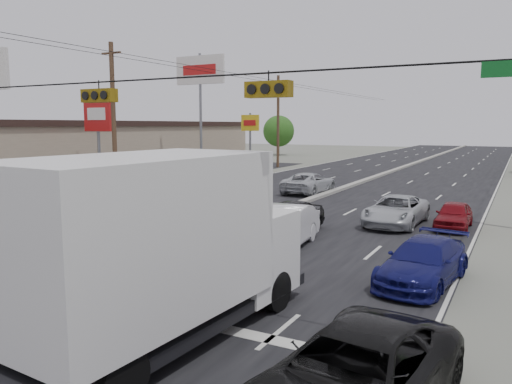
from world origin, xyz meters
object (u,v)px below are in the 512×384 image
at_px(tree_left_far, 279,131).
at_px(black_suv, 355,378).
at_px(queue_car_e, 454,216).
at_px(oncoming_near, 171,193).
at_px(pole_sign_mid, 98,119).
at_px(pole_sign_far, 250,127).
at_px(queue_car_d, 423,262).
at_px(box_truck, 162,247).
at_px(queue_car_c, 396,211).
at_px(queue_car_a, 288,217).
at_px(oncoming_far, 309,183).
at_px(queue_car_b, 282,228).
at_px(utility_pole_left_b, 114,118).
at_px(pole_sign_billboard, 200,78).
at_px(utility_pole_left_c, 278,121).
at_px(red_sedan, 228,248).
at_px(tan_sedan, 73,278).

relative_size(tree_left_far, black_suv, 1.21).
bearing_deg(queue_car_e, oncoming_near, -178.28).
xyz_separation_m(pole_sign_mid, pole_sign_far, (1.00, 22.00, -0.71)).
height_order(queue_car_d, queue_car_e, queue_car_d).
distance_m(box_truck, queue_car_c, 15.34).
distance_m(box_truck, oncoming_near, 18.97).
distance_m(pole_sign_far, queue_car_d, 43.08).
bearing_deg(queue_car_a, queue_car_c, 55.54).
bearing_deg(oncoming_far, pole_sign_mid, 15.48).
bearing_deg(oncoming_far, box_truck, 106.25).
relative_size(tree_left_far, queue_car_b, 1.27).
distance_m(utility_pole_left_b, tree_left_far, 46.01).
xyz_separation_m(utility_pole_left_b, pole_sign_billboard, (-2.00, 13.00, 3.76)).
height_order(utility_pole_left_c, tree_left_far, utility_pole_left_c).
xyz_separation_m(utility_pole_left_b, queue_car_e, (21.35, -0.99, -4.50)).
relative_size(tree_left_far, queue_car_d, 1.36).
xyz_separation_m(utility_pole_left_c, black_suv, (21.82, -42.50, -4.40)).
bearing_deg(box_truck, oncoming_near, 131.10).
bearing_deg(queue_car_b, queue_car_a, 104.20).
relative_size(pole_sign_far, queue_car_c, 1.22).
bearing_deg(oncoming_near, queue_car_c, 173.13).
height_order(pole_sign_mid, pole_sign_far, pole_sign_mid).
bearing_deg(black_suv, queue_car_a, 126.22).
bearing_deg(oncoming_far, queue_car_a, 109.68).
bearing_deg(utility_pole_left_c, queue_car_b, -64.06).
bearing_deg(pole_sign_billboard, pole_sign_mid, -104.04).
xyz_separation_m(queue_car_a, oncoming_near, (-9.35, 3.97, -0.02)).
relative_size(pole_sign_mid, queue_car_a, 1.65).
height_order(tree_left_far, red_sedan, tree_left_far).
distance_m(red_sedan, oncoming_far, 18.40).
bearing_deg(black_suv, tan_sedan, 176.86).
xyz_separation_m(tree_left_far, queue_car_c, (28.35, -46.39, -3.03)).
xyz_separation_m(queue_car_d, queue_car_e, (-0.20, 8.86, -0.04)).
bearing_deg(pole_sign_mid, queue_car_e, -8.78).
bearing_deg(queue_car_e, box_truck, -104.97).
relative_size(utility_pole_left_b, red_sedan, 2.57).
distance_m(queue_car_c, oncoming_near, 13.05).
bearing_deg(oncoming_near, queue_car_d, 144.69).
xyz_separation_m(pole_sign_mid, queue_car_d, (26.05, -12.85, -4.46)).
distance_m(tan_sedan, queue_car_d, 9.85).
relative_size(queue_car_e, oncoming_far, 0.70).
relative_size(pole_sign_far, queue_car_d, 1.34).
relative_size(box_truck, queue_car_a, 1.94).
bearing_deg(black_suv, tree_left_far, 123.78).
distance_m(utility_pole_left_c, oncoming_near, 27.50).
bearing_deg(queue_car_b, box_truck, -87.04).
height_order(pole_sign_mid, oncoming_near, pole_sign_mid).
bearing_deg(queue_car_e, pole_sign_mid, 170.99).
bearing_deg(queue_car_c, queue_car_a, -129.83).
bearing_deg(queue_car_a, pole_sign_mid, 164.25).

